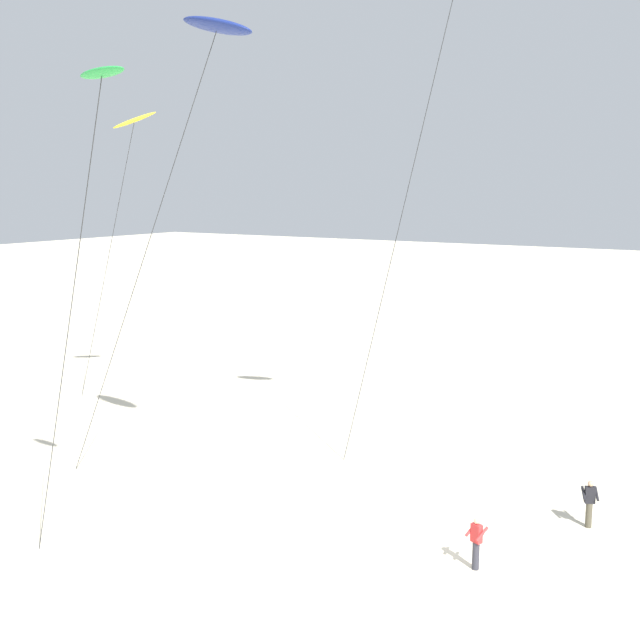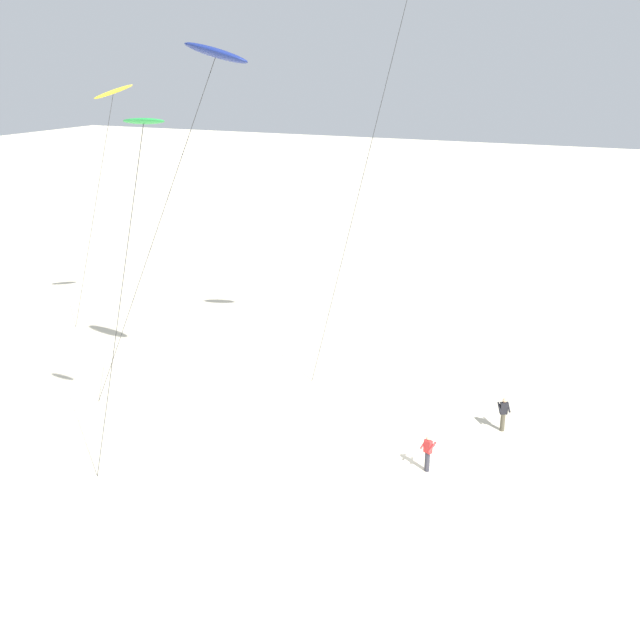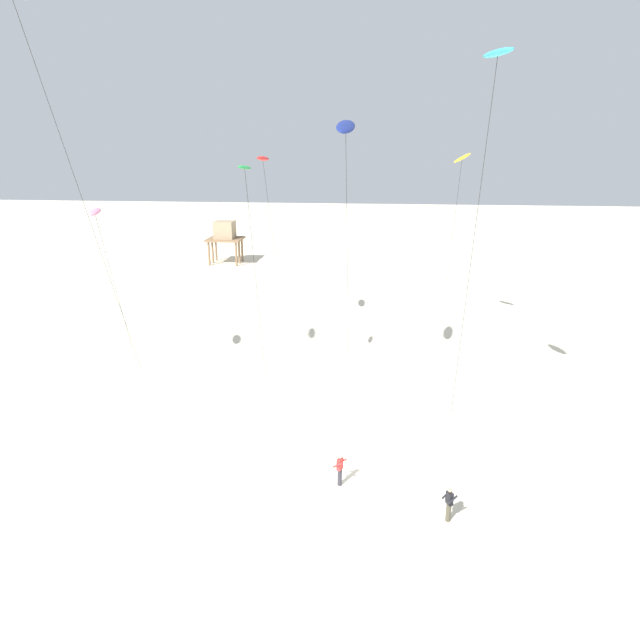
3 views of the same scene
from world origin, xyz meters
name	(u,v)px [view 2 (image 2 of 3)]	position (x,y,z in m)	size (l,w,h in m)	color
ground_plane	(418,454)	(0.00, 0.00, 0.00)	(260.00, 260.00, 0.00)	beige
kite_green	(142,134)	(-7.34, 8.04, 14.18)	(0.71, 4.78, 14.81)	green
kite_navy	(215,55)	(-1.66, 8.59, 16.70)	(1.35, 9.54, 17.43)	navy
kite_yellow	(113,96)	(6.50, 20.56, 14.60)	(1.42, 6.02, 15.35)	yellow
kite_flyer_nearest	(428,452)	(-1.19, -0.75, 0.89)	(0.67, 0.68, 1.67)	#33333D
kite_flyer_middle	(503,413)	(3.76, -2.96, 0.89)	(0.69, 0.70, 1.67)	#4C4738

